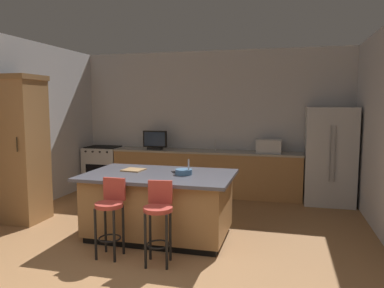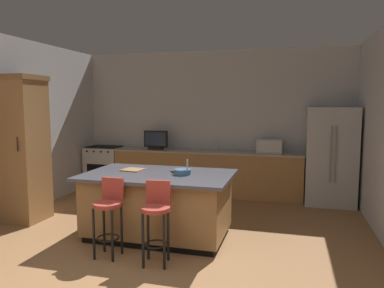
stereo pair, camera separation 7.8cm
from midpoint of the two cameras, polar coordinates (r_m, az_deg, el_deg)
wall_back at (r=7.82m, az=3.64°, el=3.47°), size 6.17×0.12×2.97m
wall_left at (r=6.88m, az=-25.19°, el=2.50°), size 0.12×5.25×2.97m
counter_back at (r=7.58m, az=2.56°, el=-4.46°), size 3.88×0.62×0.91m
kitchen_island at (r=5.24m, az=-4.85°, el=-9.36°), size 2.06×1.28×0.90m
refrigerator at (r=7.29m, az=21.11°, el=-1.75°), size 0.89×0.82×1.81m
range_oven at (r=8.40m, az=-13.19°, el=-3.52°), size 0.77×0.63×0.93m
cabinet_tower at (r=6.38m, az=-24.73°, el=-0.33°), size 0.68×0.65×2.32m
microwave at (r=7.33m, az=12.33°, el=-0.35°), size 0.48×0.36×0.26m
tv_monitor at (r=7.75m, az=-5.38°, el=0.51°), size 0.52×0.16×0.40m
sink_faucet_back at (r=7.56m, az=4.08°, el=-0.11°), size 0.02×0.02×0.24m
sink_faucet_island at (r=4.98m, az=-0.27°, el=-3.63°), size 0.02×0.02×0.22m
bar_stool_left at (r=4.64m, az=-12.40°, el=-10.09°), size 0.34×0.34×0.96m
bar_stool_right at (r=4.35m, az=-5.08°, el=-11.00°), size 0.34×0.36×0.97m
fruit_bowl at (r=5.04m, az=-1.04°, el=-4.37°), size 0.23×0.23×0.07m
cell_phone at (r=5.20m, az=-2.43°, el=-4.41°), size 0.14×0.16×0.01m
cutting_board at (r=5.42m, az=-8.81°, el=-3.99°), size 0.32×0.30×0.02m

